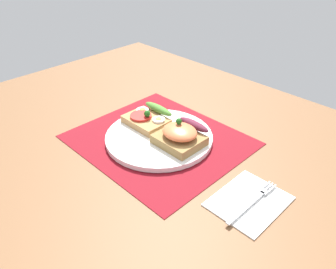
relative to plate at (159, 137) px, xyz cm
name	(u,v)px	position (x,y,z in cm)	size (l,w,h in cm)	color
ground_plane	(159,146)	(0.00, 0.00, -2.51)	(120.00, 90.00, 3.20)	brown
placemat	(159,140)	(0.00, 0.00, -0.76)	(37.77, 33.36, 0.30)	maroon
plate	(159,137)	(0.00, 0.00, 0.00)	(25.28, 25.28, 1.22)	white
sandwich_egg_tomato	(148,118)	(-5.94, 1.93, 2.00)	(10.54, 9.16, 3.96)	#B2834E
sandwich_salmon	(181,135)	(5.92, 1.15, 2.77)	(10.03, 10.33, 5.99)	olive
napkin	(249,201)	(26.82, -2.34, -0.61)	(11.47, 14.09, 0.60)	white
fork	(253,201)	(27.61, -2.25, -0.15)	(1.62, 14.83, 0.32)	#B7B7BC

